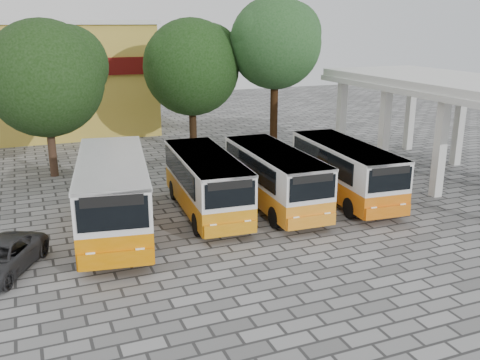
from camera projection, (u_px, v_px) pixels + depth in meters
name	position (u px, v px, depth m)	size (l,w,h in m)	color
ground	(313.00, 232.00, 21.71)	(90.00, 90.00, 0.00)	#5B5B5B
terminal_shelter	(456.00, 88.00, 27.66)	(6.80, 15.80, 5.40)	silver
shophouse_block	(11.00, 78.00, 39.62)	(20.40, 10.40, 8.30)	gold
bus_far_left	(113.00, 191.00, 21.15)	(3.86, 8.80, 3.06)	#D27300
bus_centre_left	(206.00, 180.00, 23.40)	(2.74, 7.49, 2.65)	orange
bus_centre_right	(275.00, 175.00, 24.15)	(2.51, 7.45, 2.66)	orange
bus_far_right	(345.00, 168.00, 25.26)	(2.78, 7.56, 2.67)	#D5650A
tree_left	(46.00, 74.00, 28.05)	(6.49, 6.18, 8.42)	#4B3223
tree_middle	(192.00, 64.00, 33.84)	(6.42, 6.11, 8.48)	black
tree_right	(276.00, 40.00, 33.59)	(6.08, 5.79, 9.80)	#321C0C
parked_car	(0.00, 258.00, 17.99)	(1.84, 3.98, 1.11)	#28282A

